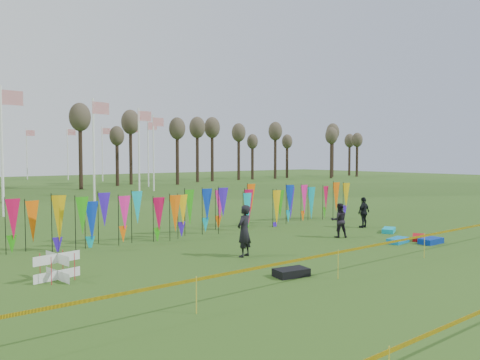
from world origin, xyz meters
TOP-DOWN VIEW (x-y plane):
  - ground at (0.00, 0.00)m, footprint 160.00×160.00m
  - banner_row at (0.28, 8.17)m, footprint 18.64×0.64m
  - caution_tape_near at (-0.22, -1.24)m, footprint 26.00×0.02m
  - tree_line at (32.00, 44.00)m, footprint 53.92×1.92m
  - box_kite at (-8.62, 3.85)m, footprint 0.74×0.74m
  - person_left at (-2.14, 2.98)m, footprint 0.84×0.73m
  - person_mid at (3.83, 3.51)m, footprint 0.90×0.81m
  - person_right at (7.12, 4.65)m, footprint 0.98×0.61m
  - kite_bag_turquoise at (4.76, 1.06)m, footprint 1.15×0.69m
  - kite_bag_blue at (5.75, 0.12)m, footprint 1.11×0.59m
  - kite_bag_red at (6.13, 0.90)m, footprint 1.26×1.05m
  - kite_bag_black at (-2.74, -0.13)m, footprint 1.15×0.78m
  - kite_bag_teal at (6.86, 2.95)m, footprint 1.22×0.97m

SIDE VIEW (x-z plane):
  - ground at x=0.00m, z-range 0.00..0.00m
  - kite_bag_teal at x=6.86m, z-range 0.00..0.21m
  - kite_bag_red at x=6.13m, z-range 0.00..0.21m
  - kite_bag_turquoise at x=4.76m, z-range 0.00..0.22m
  - kite_bag_blue at x=5.75m, z-range 0.00..0.23m
  - kite_bag_black at x=-2.74m, z-range 0.00..0.24m
  - box_kite at x=-8.62m, z-range 0.00..0.82m
  - caution_tape_near at x=-0.22m, z-range 0.33..1.23m
  - person_mid at x=3.83m, z-range 0.00..1.57m
  - person_right at x=7.12m, z-range 0.00..1.60m
  - person_left at x=-2.14m, z-range 0.00..1.92m
  - banner_row at x=0.28m, z-range 0.16..2.25m
  - tree_line at x=32.00m, z-range 2.25..10.09m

